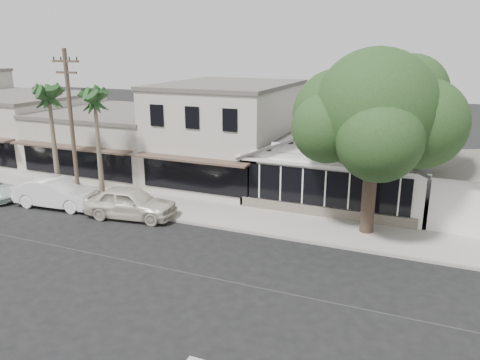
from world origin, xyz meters
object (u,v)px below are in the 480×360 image
at_px(utility_pole, 72,125).
at_px(car_0, 130,203).
at_px(shade_tree, 374,114).
at_px(car_1, 57,193).

height_order(utility_pole, car_0, utility_pole).
distance_m(utility_pole, car_0, 5.75).
distance_m(utility_pole, shade_tree, 16.55).
xyz_separation_m(utility_pole, shade_tree, (16.36, 2.26, 1.22)).
distance_m(car_1, shade_tree, 18.21).
height_order(utility_pole, car_1, utility_pole).
height_order(car_0, shade_tree, shade_tree).
xyz_separation_m(utility_pole, car_0, (4.15, -0.64, -3.92)).
xyz_separation_m(car_1, shade_tree, (17.20, 3.04, 5.15)).
height_order(utility_pole, shade_tree, shade_tree).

